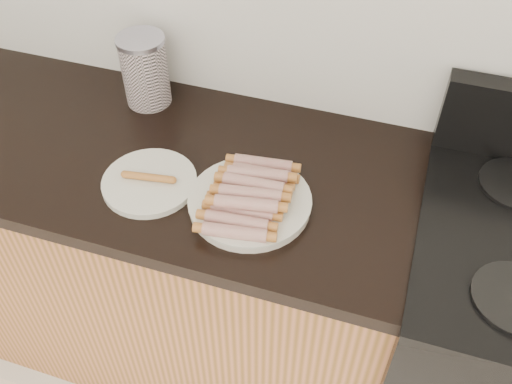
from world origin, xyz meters
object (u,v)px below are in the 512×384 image
(side_plate, at_px, (150,182))
(mug, at_px, (147,79))
(main_plate, at_px, (250,203))
(canister, at_px, (145,70))

(side_plate, distance_m, mug, 0.37)
(main_plate, bearing_deg, side_plate, -178.13)
(side_plate, bearing_deg, canister, 115.32)
(side_plate, height_order, canister, canister)
(side_plate, xyz_separation_m, canister, (-0.15, 0.31, 0.09))
(canister, bearing_deg, side_plate, -64.68)
(main_plate, distance_m, mug, 0.53)
(main_plate, distance_m, canister, 0.51)
(canister, bearing_deg, mug, 116.27)
(main_plate, relative_size, side_plate, 1.24)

